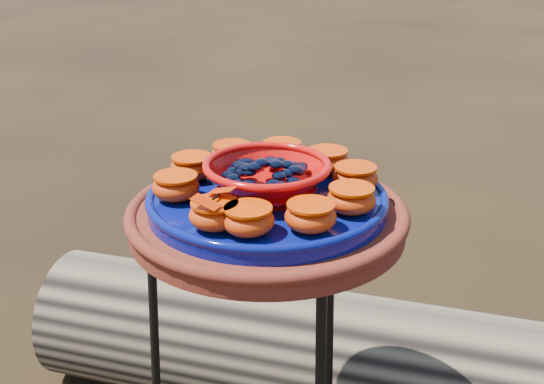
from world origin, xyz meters
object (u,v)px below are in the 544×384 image
Objects in this scene: terracotta_saucer at (267,219)px; driftwood_log at (394,369)px; cobalt_plate at (267,202)px; red_bowl at (267,179)px.

driftwood_log is (0.04, 0.45, -0.55)m from terracotta_saucer.
terracotta_saucer is at bearing -94.49° from driftwood_log.
red_bowl is (0.00, 0.00, 0.04)m from cobalt_plate.
red_bowl is 0.77m from driftwood_log.
terracotta_saucer is 0.07m from red_bowl.
terracotta_saucer is 1.17× the size of cobalt_plate.
red_bowl is at bearing 0.00° from terracotta_saucer.
terracotta_saucer is 0.71m from driftwood_log.
terracotta_saucer is 0.25× the size of driftwood_log.
cobalt_plate is (0.00, 0.00, 0.03)m from terracotta_saucer.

